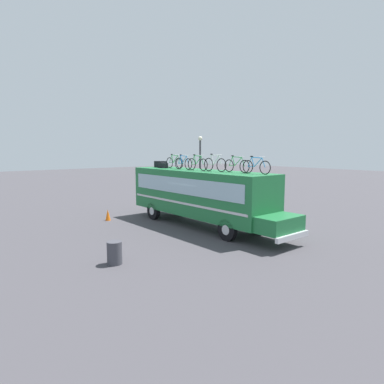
{
  "coord_description": "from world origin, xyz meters",
  "views": [
    {
      "loc": [
        14.59,
        -12.6,
        4.42
      ],
      "look_at": [
        -0.58,
        0.0,
        1.9
      ],
      "focal_mm": 31.65,
      "sensor_mm": 36.0,
      "label": 1
    }
  ],
  "objects_px": {
    "bus": "(201,194)",
    "rooftop_bicycle_2": "(183,163)",
    "luggage_bag_1": "(160,164)",
    "rooftop_bicycle_5": "(237,165)",
    "street_lamp": "(200,164)",
    "luggage_bag_2": "(163,165)",
    "trash_bin": "(115,253)",
    "rooftop_bicycle_3": "(197,164)",
    "rooftop_bicycle_1": "(174,162)",
    "rooftop_bicycle_4": "(215,164)",
    "rooftop_bicycle_6": "(256,166)",
    "traffic_cone": "(108,215)"
  },
  "relations": [
    {
      "from": "bus",
      "to": "rooftop_bicycle_2",
      "type": "height_order",
      "value": "rooftop_bicycle_2"
    },
    {
      "from": "bus",
      "to": "luggage_bag_1",
      "type": "xyz_separation_m",
      "value": [
        -4.27,
        0.18,
        1.53
      ]
    },
    {
      "from": "luggage_bag_1",
      "to": "rooftop_bicycle_5",
      "type": "xyz_separation_m",
      "value": [
        6.69,
        0.16,
        0.16
      ]
    },
    {
      "from": "street_lamp",
      "to": "luggage_bag_2",
      "type": "bearing_deg",
      "value": -69.52
    },
    {
      "from": "trash_bin",
      "to": "street_lamp",
      "type": "bearing_deg",
      "value": 125.15
    },
    {
      "from": "rooftop_bicycle_2",
      "to": "rooftop_bicycle_3",
      "type": "height_order",
      "value": "rooftop_bicycle_3"
    },
    {
      "from": "bus",
      "to": "luggage_bag_2",
      "type": "xyz_separation_m",
      "value": [
        -3.43,
        -0.19,
        1.48
      ]
    },
    {
      "from": "luggage_bag_2",
      "to": "rooftop_bicycle_3",
      "type": "relative_size",
      "value": 0.35
    },
    {
      "from": "luggage_bag_1",
      "to": "rooftop_bicycle_5",
      "type": "bearing_deg",
      "value": 1.4
    },
    {
      "from": "luggage_bag_2",
      "to": "rooftop_bicycle_1",
      "type": "height_order",
      "value": "rooftop_bicycle_1"
    },
    {
      "from": "street_lamp",
      "to": "rooftop_bicycle_5",
      "type": "bearing_deg",
      "value": -28.48
    },
    {
      "from": "luggage_bag_2",
      "to": "rooftop_bicycle_1",
      "type": "xyz_separation_m",
      "value": [
        0.74,
        0.35,
        0.21
      ]
    },
    {
      "from": "rooftop_bicycle_4",
      "to": "rooftop_bicycle_2",
      "type": "bearing_deg",
      "value": -178.23
    },
    {
      "from": "bus",
      "to": "rooftop_bicycle_6",
      "type": "bearing_deg",
      "value": 4.92
    },
    {
      "from": "rooftop_bicycle_5",
      "to": "street_lamp",
      "type": "height_order",
      "value": "street_lamp"
    },
    {
      "from": "rooftop_bicycle_6",
      "to": "rooftop_bicycle_2",
      "type": "bearing_deg",
      "value": -175.17
    },
    {
      "from": "luggage_bag_2",
      "to": "traffic_cone",
      "type": "xyz_separation_m",
      "value": [
        -1.4,
        -3.24,
        -3.03
      ]
    },
    {
      "from": "bus",
      "to": "traffic_cone",
      "type": "height_order",
      "value": "bus"
    },
    {
      "from": "rooftop_bicycle_4",
      "to": "street_lamp",
      "type": "relative_size",
      "value": 0.32
    },
    {
      "from": "bus",
      "to": "rooftop_bicycle_5",
      "type": "relative_size",
      "value": 6.54
    },
    {
      "from": "rooftop_bicycle_3",
      "to": "rooftop_bicycle_6",
      "type": "xyz_separation_m",
      "value": [
        3.84,
        0.48,
        -0.01
      ]
    },
    {
      "from": "rooftop_bicycle_2",
      "to": "rooftop_bicycle_3",
      "type": "bearing_deg",
      "value": -1.62
    },
    {
      "from": "trash_bin",
      "to": "traffic_cone",
      "type": "height_order",
      "value": "trash_bin"
    },
    {
      "from": "rooftop_bicycle_3",
      "to": "rooftop_bicycle_5",
      "type": "xyz_separation_m",
      "value": [
        2.53,
        0.5,
        -0.01
      ]
    },
    {
      "from": "luggage_bag_2",
      "to": "rooftop_bicycle_6",
      "type": "distance_m",
      "value": 7.18
    },
    {
      "from": "bus",
      "to": "rooftop_bicycle_2",
      "type": "bearing_deg",
      "value": -175.4
    },
    {
      "from": "rooftop_bicycle_4",
      "to": "rooftop_bicycle_6",
      "type": "relative_size",
      "value": 0.99
    },
    {
      "from": "bus",
      "to": "rooftop_bicycle_4",
      "type": "xyz_separation_m",
      "value": [
        1.2,
        -0.03,
        1.72
      ]
    },
    {
      "from": "rooftop_bicycle_3",
      "to": "traffic_cone",
      "type": "xyz_separation_m",
      "value": [
        -4.73,
        -3.27,
        -3.24
      ]
    },
    {
      "from": "rooftop_bicycle_2",
      "to": "rooftop_bicycle_5",
      "type": "relative_size",
      "value": 0.93
    },
    {
      "from": "rooftop_bicycle_1",
      "to": "trash_bin",
      "type": "bearing_deg",
      "value": -51.95
    },
    {
      "from": "rooftop_bicycle_4",
      "to": "rooftop_bicycle_1",
      "type": "bearing_deg",
      "value": 177.05
    },
    {
      "from": "luggage_bag_1",
      "to": "rooftop_bicycle_2",
      "type": "height_order",
      "value": "rooftop_bicycle_2"
    },
    {
      "from": "bus",
      "to": "street_lamp",
      "type": "bearing_deg",
      "value": 139.18
    },
    {
      "from": "street_lamp",
      "to": "rooftop_bicycle_6",
      "type": "bearing_deg",
      "value": -24.96
    },
    {
      "from": "bus",
      "to": "rooftop_bicycle_6",
      "type": "distance_m",
      "value": 4.11
    },
    {
      "from": "rooftop_bicycle_1",
      "to": "rooftop_bicycle_6",
      "type": "relative_size",
      "value": 1.0
    },
    {
      "from": "rooftop_bicycle_5",
      "to": "rooftop_bicycle_3",
      "type": "bearing_deg",
      "value": -168.78
    },
    {
      "from": "trash_bin",
      "to": "street_lamp",
      "type": "xyz_separation_m",
      "value": [
        -7.95,
        11.3,
        2.8
      ]
    },
    {
      "from": "bus",
      "to": "rooftop_bicycle_1",
      "type": "relative_size",
      "value": 6.56
    },
    {
      "from": "bus",
      "to": "rooftop_bicycle_1",
      "type": "xyz_separation_m",
      "value": [
        -2.69,
        0.17,
        1.7
      ]
    },
    {
      "from": "rooftop_bicycle_2",
      "to": "rooftop_bicycle_6",
      "type": "bearing_deg",
      "value": 4.83
    },
    {
      "from": "rooftop_bicycle_6",
      "to": "trash_bin",
      "type": "height_order",
      "value": "rooftop_bicycle_6"
    },
    {
      "from": "traffic_cone",
      "to": "rooftop_bicycle_3",
      "type": "bearing_deg",
      "value": 34.7
    },
    {
      "from": "rooftop_bicycle_4",
      "to": "rooftop_bicycle_5",
      "type": "relative_size",
      "value": 0.98
    },
    {
      "from": "rooftop_bicycle_1",
      "to": "rooftop_bicycle_3",
      "type": "height_order",
      "value": "rooftop_bicycle_3"
    },
    {
      "from": "bus",
      "to": "luggage_bag_2",
      "type": "height_order",
      "value": "luggage_bag_2"
    },
    {
      "from": "rooftop_bicycle_1",
      "to": "rooftop_bicycle_6",
      "type": "bearing_deg",
      "value": 1.39
    },
    {
      "from": "rooftop_bicycle_4",
      "to": "trash_bin",
      "type": "height_order",
      "value": "rooftop_bicycle_4"
    },
    {
      "from": "luggage_bag_1",
      "to": "street_lamp",
      "type": "xyz_separation_m",
      "value": [
        -0.89,
        4.28,
        -0.17
      ]
    }
  ]
}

